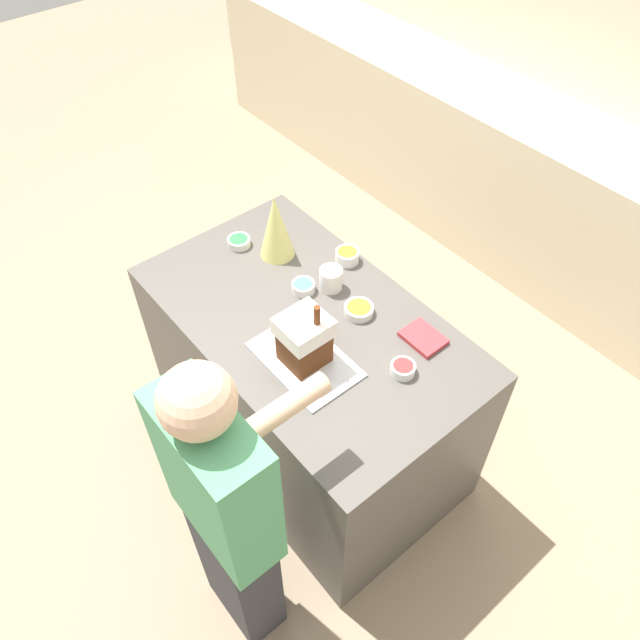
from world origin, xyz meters
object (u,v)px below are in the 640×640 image
at_px(gingerbread_house, 304,339).
at_px(candy_bowl_far_left, 239,242).
at_px(mug, 331,279).
at_px(decorative_tree, 276,226).
at_px(candy_bowl_front_corner, 403,368).
at_px(cookbook, 423,338).
at_px(candy_bowl_near_tray_left, 347,256).
at_px(candy_bowl_center_rear, 359,310).
at_px(candy_bowl_near_tray_right, 303,287).
at_px(person, 227,517).
at_px(baking_tray, 305,359).

height_order(gingerbread_house, candy_bowl_far_left, gingerbread_house).
relative_size(candy_bowl_far_left, mug, 1.04).
distance_m(decorative_tree, candy_bowl_front_corner, 0.84).
relative_size(decorative_tree, mug, 3.10).
height_order(decorative_tree, cookbook, decorative_tree).
bearing_deg(candy_bowl_front_corner, candy_bowl_far_left, -176.65).
xyz_separation_m(decorative_tree, candy_bowl_near_tray_left, (0.23, 0.21, -0.12)).
relative_size(candy_bowl_center_rear, cookbook, 0.74).
bearing_deg(candy_bowl_front_corner, candy_bowl_near_tray_right, -178.43).
xyz_separation_m(candy_bowl_near_tray_right, candy_bowl_far_left, (-0.41, -0.04, -0.00)).
xyz_separation_m(candy_bowl_far_left, mug, (0.47, 0.14, 0.03)).
bearing_deg(person, candy_bowl_center_rear, 111.45).
bearing_deg(mug, candy_bowl_near_tray_left, 116.59).
relative_size(candy_bowl_near_tray_right, cookbook, 0.61).
xyz_separation_m(gingerbread_house, mug, (-0.24, 0.33, -0.07)).
height_order(candy_bowl_near_tray_right, mug, mug).
relative_size(decorative_tree, candy_bowl_far_left, 2.99).
bearing_deg(person, candy_bowl_near_tray_right, 126.79).
height_order(candy_bowl_center_rear, candy_bowl_far_left, same).
relative_size(gingerbread_house, candy_bowl_center_rear, 2.50).
height_order(baking_tray, gingerbread_house, gingerbread_house).
bearing_deg(decorative_tree, candy_bowl_near_tray_right, -12.48).
relative_size(candy_bowl_near_tray_left, person, 0.07).
xyz_separation_m(baking_tray, candy_bowl_center_rear, (-0.05, 0.32, 0.02)).
relative_size(candy_bowl_front_corner, person, 0.06).
height_order(gingerbread_house, person, person).
height_order(candy_bowl_near_tray_left, cookbook, candy_bowl_near_tray_left).
height_order(decorative_tree, candy_bowl_near_tray_right, decorative_tree).
relative_size(baking_tray, person, 0.26).
bearing_deg(candy_bowl_near_tray_right, person, -53.21).
height_order(gingerbread_house, mug, gingerbread_house).
distance_m(decorative_tree, candy_bowl_near_tray_left, 0.33).
bearing_deg(candy_bowl_front_corner, cookbook, 109.84).
xyz_separation_m(gingerbread_house, candy_bowl_front_corner, (0.28, 0.24, -0.10)).
relative_size(candy_bowl_near_tray_right, candy_bowl_far_left, 0.96).
bearing_deg(decorative_tree, person, -45.00).
bearing_deg(candy_bowl_near_tray_right, candy_bowl_front_corner, 1.57).
xyz_separation_m(decorative_tree, candy_bowl_center_rear, (0.50, 0.04, -0.13)).
bearing_deg(candy_bowl_front_corner, person, -88.76).
xyz_separation_m(baking_tray, candy_bowl_near_tray_right, (-0.29, 0.23, 0.02)).
relative_size(candy_bowl_near_tray_right, person, 0.06).
xyz_separation_m(cookbook, mug, (-0.45, -0.09, 0.04)).
height_order(decorative_tree, candy_bowl_near_tray_left, decorative_tree).
distance_m(baking_tray, candy_bowl_far_left, 0.73).
height_order(cookbook, person, person).
bearing_deg(baking_tray, gingerbread_house, 34.09).
relative_size(baking_tray, candy_bowl_far_left, 4.07).
distance_m(gingerbread_house, candy_bowl_far_left, 0.74).
xyz_separation_m(baking_tray, decorative_tree, (-0.55, 0.28, 0.15)).
relative_size(cookbook, person, 0.10).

